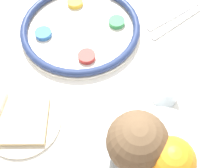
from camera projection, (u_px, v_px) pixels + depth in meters
name	position (u px, v px, depth m)	size (l,w,h in m)	color
ground_plane	(110.00, 165.00, 1.45)	(8.00, 8.00, 0.00)	brown
dining_table	(109.00, 131.00, 1.14)	(1.40, 1.03, 0.75)	white
seder_plate	(81.00, 28.00, 0.89)	(0.34, 0.34, 0.03)	silver
fruit_stand	(158.00, 162.00, 0.61)	(0.23, 0.23, 0.10)	silver
orange_fruit	(171.00, 161.00, 0.54)	(0.09, 0.09, 0.09)	orange
coconut	(140.00, 141.00, 0.55)	(0.11, 0.11, 0.11)	brown
bread_plate	(23.00, 122.00, 0.73)	(0.18, 0.18, 0.02)	beige
cup_near	(166.00, 92.00, 0.75)	(0.06, 0.06, 0.06)	silver
fork_left	(173.00, 16.00, 0.93)	(0.09, 0.18, 0.01)	silver
fork_right	(176.00, 23.00, 0.91)	(0.11, 0.18, 0.01)	silver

